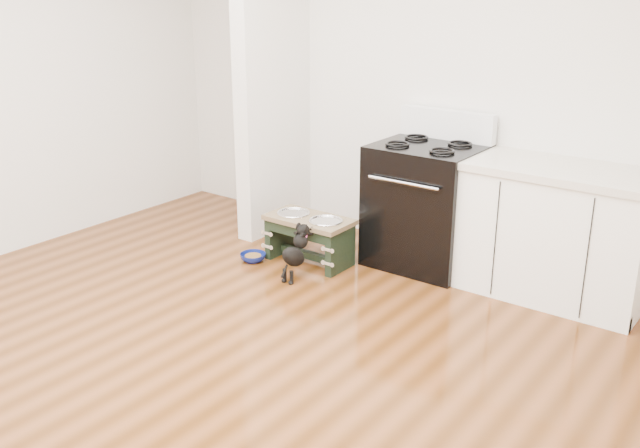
# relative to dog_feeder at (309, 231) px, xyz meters

# --- Properties ---
(ground) EXTENTS (5.00, 5.00, 0.00)m
(ground) POSITION_rel_dog_feeder_xyz_m (0.46, -1.65, -0.26)
(ground) COLOR #4B280D
(ground) RESTS_ON ground
(room_shell) EXTENTS (5.00, 5.00, 5.00)m
(room_shell) POSITION_rel_dog_feeder_xyz_m (0.46, -1.65, 1.36)
(room_shell) COLOR silver
(room_shell) RESTS_ON ground
(partition_wall) EXTENTS (0.15, 0.80, 2.70)m
(partition_wall) POSITION_rel_dog_feeder_xyz_m (-0.72, 0.45, 1.09)
(partition_wall) COLOR silver
(partition_wall) RESTS_ON ground
(oven_range) EXTENTS (0.76, 0.69, 1.14)m
(oven_range) POSITION_rel_dog_feeder_xyz_m (0.71, 0.51, 0.22)
(oven_range) COLOR black
(oven_range) RESTS_ON ground
(cabinet_run) EXTENTS (1.24, 0.64, 0.91)m
(cabinet_run) POSITION_rel_dog_feeder_xyz_m (1.69, 0.53, 0.20)
(cabinet_run) COLOR white
(cabinet_run) RESTS_ON ground
(dog_feeder) EXTENTS (0.66, 0.35, 0.38)m
(dog_feeder) POSITION_rel_dog_feeder_xyz_m (0.00, 0.00, 0.00)
(dog_feeder) COLOR black
(dog_feeder) RESTS_ON ground
(puppy) EXTENTS (0.12, 0.34, 0.40)m
(puppy) POSITION_rel_dog_feeder_xyz_m (0.12, -0.30, -0.04)
(puppy) COLOR black
(puppy) RESTS_ON ground
(floor_bowl) EXTENTS (0.25, 0.25, 0.06)m
(floor_bowl) POSITION_rel_dog_feeder_xyz_m (-0.36, -0.25, -0.23)
(floor_bowl) COLOR navy
(floor_bowl) RESTS_ON ground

